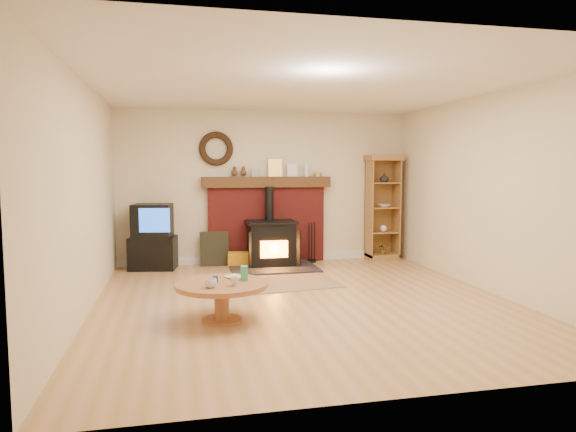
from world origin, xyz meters
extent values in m
plane|color=#AC8347|center=(0.00, 0.00, 0.00)|extent=(5.50, 5.50, 0.00)
cube|color=beige|center=(0.00, 2.75, 1.30)|extent=(5.00, 0.02, 2.60)
cube|color=beige|center=(0.00, -2.75, 1.30)|extent=(5.00, 0.02, 2.60)
cube|color=beige|center=(-2.50, 0.00, 1.30)|extent=(0.02, 5.50, 2.60)
cube|color=beige|center=(2.50, 0.00, 1.30)|extent=(0.02, 5.50, 2.60)
cube|color=white|center=(0.00, 0.00, 2.60)|extent=(5.00, 5.50, 0.02)
cube|color=white|center=(0.00, 2.73, 0.06)|extent=(5.00, 0.04, 0.12)
torus|color=black|center=(-0.85, 2.69, 1.95)|extent=(0.57, 0.11, 0.57)
cube|color=maroon|center=(0.00, 2.67, 0.65)|extent=(2.00, 0.15, 1.30)
cube|color=#351C10|center=(0.00, 2.64, 1.39)|extent=(2.20, 0.22, 0.18)
cube|color=#999999|center=(-0.20, 2.65, 1.55)|extent=(0.13, 0.05, 0.14)
cube|color=gold|center=(0.15, 2.67, 1.63)|extent=(0.24, 0.06, 0.30)
cube|color=white|center=(0.45, 2.67, 1.59)|extent=(0.18, 0.05, 0.22)
cylinder|color=white|center=(0.70, 2.65, 1.59)|extent=(0.08, 0.08, 0.22)
cylinder|color=gold|center=(0.90, 2.65, 1.51)|extent=(0.14, 0.14, 0.07)
cube|color=black|center=(0.01, 2.10, 0.01)|extent=(1.40, 1.00, 0.03)
cube|color=black|center=(0.01, 2.30, 0.37)|extent=(0.74, 0.53, 0.69)
cube|color=black|center=(0.01, 2.30, 0.74)|extent=(0.81, 0.58, 0.04)
cylinder|color=black|center=(0.01, 2.45, 1.04)|extent=(0.14, 0.14, 0.56)
cube|color=orange|center=(0.01, 2.03, 0.33)|extent=(0.44, 0.02, 0.28)
cube|color=black|center=(-0.33, 2.09, 0.35)|extent=(0.17, 0.24, 0.55)
cube|color=black|center=(0.35, 2.09, 0.35)|extent=(0.17, 0.24, 0.55)
cube|color=brown|center=(-0.03, 0.99, 0.01)|extent=(1.57, 1.17, 0.01)
cube|color=black|center=(-1.90, 2.47, 0.26)|extent=(0.79, 0.61, 0.53)
cube|color=black|center=(-1.90, 2.47, 0.79)|extent=(0.67, 0.59, 0.53)
cube|color=blue|center=(-1.86, 2.22, 0.82)|extent=(0.47, 0.09, 0.38)
cube|color=#936030|center=(2.07, 2.53, 0.05)|extent=(0.54, 0.39, 0.10)
cube|color=#936030|center=(2.07, 2.72, 0.90)|extent=(0.54, 0.02, 1.71)
cube|color=#936030|center=(1.81, 2.53, 0.90)|extent=(0.02, 0.39, 1.71)
cube|color=#936030|center=(2.33, 2.53, 0.90)|extent=(0.02, 0.39, 1.71)
cube|color=#936030|center=(2.07, 2.53, 1.81)|extent=(0.60, 0.43, 0.10)
cube|color=#936030|center=(2.07, 2.53, 0.49)|extent=(0.50, 0.35, 0.02)
cube|color=#936030|center=(2.07, 2.53, 0.93)|extent=(0.50, 0.35, 0.02)
cube|color=#936030|center=(2.07, 2.53, 1.37)|extent=(0.50, 0.35, 0.02)
imported|color=white|center=(2.07, 2.48, 1.46)|extent=(0.16, 0.16, 0.17)
imported|color=white|center=(2.07, 2.48, 0.96)|extent=(0.21, 0.21, 0.05)
sphere|color=white|center=(2.07, 2.48, 0.56)|extent=(0.12, 0.12, 0.12)
imported|color=#399A64|center=(2.07, 2.48, 0.20)|extent=(0.18, 0.16, 0.20)
cube|color=yellow|center=(-0.51, 2.40, 0.12)|extent=(0.40, 0.28, 0.23)
cube|color=black|center=(-0.91, 2.55, 0.29)|extent=(0.48, 0.13, 0.57)
cylinder|color=black|center=(0.76, 2.50, 0.02)|extent=(0.16, 0.16, 0.04)
cylinder|color=black|center=(0.71, 2.50, 0.35)|extent=(0.02, 0.02, 0.70)
cylinder|color=black|center=(0.76, 2.50, 0.35)|extent=(0.02, 0.02, 0.70)
cylinder|color=black|center=(0.81, 2.50, 0.35)|extent=(0.02, 0.02, 0.70)
cylinder|color=brown|center=(-1.06, -0.63, 0.01)|extent=(0.43, 0.43, 0.03)
cylinder|color=brown|center=(-1.06, -0.63, 0.20)|extent=(0.16, 0.16, 0.34)
cylinder|color=brown|center=(-1.06, -0.63, 0.39)|extent=(0.99, 0.99, 0.05)
imported|color=white|center=(-1.19, -0.84, 0.47)|extent=(0.12, 0.12, 0.10)
imported|color=white|center=(-0.94, -0.80, 0.47)|extent=(0.10, 0.10, 0.09)
imported|color=#4C331E|center=(-0.96, -0.48, 0.43)|extent=(0.16, 0.22, 0.02)
cylinder|color=#1A3099|center=(-1.12, -0.60, 0.45)|extent=(0.06, 0.06, 0.07)
cube|color=#399A64|center=(-0.81, -0.58, 0.50)|extent=(0.07, 0.07, 0.16)
camera|label=1|loc=(-1.50, -5.99, 1.63)|focal=32.00mm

